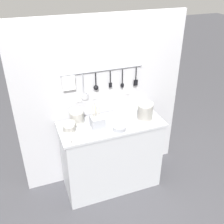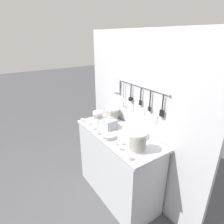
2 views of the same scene
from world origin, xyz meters
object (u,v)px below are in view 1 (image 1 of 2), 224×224
(bowl_stack_short_front, at_px, (77,116))
(cup_beside_plates, at_px, (85,129))
(cutlery_caddy, at_px, (97,122))
(cup_front_right, at_px, (80,132))
(plate_stack, at_px, (124,113))
(cup_back_right, at_px, (69,142))
(bowl_stack_nested_right, at_px, (145,111))
(cup_centre, at_px, (109,134))
(steel_mixing_bowl, at_px, (119,128))
(cup_by_caddy, at_px, (83,137))
(bowl_stack_wide_centre, at_px, (69,127))
(cup_mid_row, at_px, (134,126))
(cup_edge_far, at_px, (142,125))
(cup_edge_near, at_px, (157,123))
(cup_front_left, at_px, (95,136))
(cup_back_left, at_px, (134,123))

(bowl_stack_short_front, distance_m, cup_beside_plates, 0.19)
(cutlery_caddy, distance_m, cup_front_right, 0.22)
(plate_stack, xyz_separation_m, cup_front_right, (-0.54, -0.13, -0.04))
(cup_back_right, bearing_deg, bowl_stack_nested_right, 9.81)
(cup_centre, bearing_deg, cup_beside_plates, 140.74)
(steel_mixing_bowl, bearing_deg, cup_back_right, -174.12)
(bowl_stack_short_front, height_order, cup_back_right, bowl_stack_short_front)
(bowl_stack_short_front, relative_size, cup_by_caddy, 3.72)
(cup_front_right, bearing_deg, cup_beside_plates, 29.11)
(steel_mixing_bowl, height_order, cup_beside_plates, same)
(bowl_stack_nested_right, xyz_separation_m, cup_back_right, (-0.89, -0.15, -0.08))
(cup_back_right, bearing_deg, bowl_stack_wide_centre, 78.15)
(bowl_stack_nested_right, relative_size, cup_back_right, 4.57)
(cup_mid_row, bearing_deg, bowl_stack_short_front, 149.95)
(bowl_stack_nested_right, xyz_separation_m, cup_beside_plates, (-0.69, 0.02, -0.08))
(cup_back_right, bearing_deg, cup_centre, 0.00)
(cup_edge_far, xyz_separation_m, cup_front_right, (-0.65, 0.11, 0.00))
(bowl_stack_nested_right, bearing_deg, cup_beside_plates, 178.64)
(cup_edge_near, xyz_separation_m, cup_front_right, (-0.82, 0.13, 0.00))
(cutlery_caddy, height_order, cup_beside_plates, cutlery_caddy)
(bowl_stack_wide_centre, xyz_separation_m, cup_front_right, (0.09, -0.07, -0.03))
(plate_stack, relative_size, cup_by_caddy, 4.64)
(cup_by_caddy, bearing_deg, bowl_stack_wide_centre, 117.60)
(cup_beside_plates, bearing_deg, cup_edge_near, -12.56)
(steel_mixing_bowl, xyz_separation_m, cup_by_caddy, (-0.40, -0.03, -0.00))
(cutlery_caddy, relative_size, cup_edge_near, 6.29)
(cup_front_left, relative_size, cup_beside_plates, 1.00)
(bowl_stack_nested_right, bearing_deg, bowl_stack_short_front, 164.84)
(plate_stack, relative_size, cup_edge_near, 4.64)
(steel_mixing_bowl, bearing_deg, cutlery_caddy, 144.26)
(cup_beside_plates, relative_size, cup_back_right, 1.00)
(cutlery_caddy, distance_m, cup_front_left, 0.20)
(bowl_stack_short_front, bearing_deg, cup_beside_plates, -79.12)
(bowl_stack_wide_centre, xyz_separation_m, cup_by_caddy, (0.09, -0.18, -0.03))
(cup_beside_plates, distance_m, cup_back_right, 0.26)
(bowl_stack_nested_right, xyz_separation_m, cup_centre, (-0.48, -0.15, -0.08))
(cup_by_caddy, height_order, cup_mid_row, same)
(cutlery_caddy, height_order, cup_centre, cutlery_caddy)
(cup_by_caddy, xyz_separation_m, cup_centre, (0.27, -0.03, 0.00))
(cup_centre, relative_size, cup_front_left, 1.00)
(bowl_stack_short_front, height_order, cup_mid_row, bowl_stack_short_front)
(cup_mid_row, bearing_deg, plate_stack, 97.24)
(cup_front_right, bearing_deg, plate_stack, 13.23)
(bowl_stack_wide_centre, distance_m, cup_back_left, 0.69)
(bowl_stack_wide_centre, bearing_deg, cup_front_left, -41.64)
(cup_centre, height_order, cup_front_left, same)
(cup_edge_far, distance_m, cup_edge_near, 0.18)
(cup_edge_near, relative_size, cup_back_right, 1.00)
(cup_edge_far, distance_m, cup_beside_plates, 0.61)
(plate_stack, distance_m, cup_back_left, 0.18)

